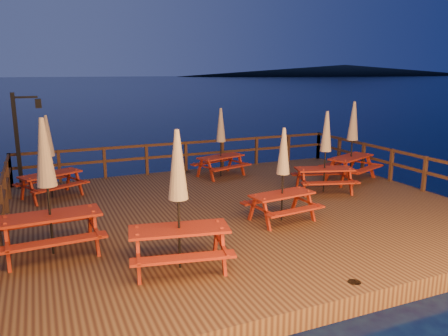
{
  "coord_description": "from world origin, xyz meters",
  "views": [
    {
      "loc": [
        -4.92,
        -10.21,
        4.08
      ],
      "look_at": [
        -0.29,
        0.6,
        1.42
      ],
      "focal_mm": 35.0,
      "sensor_mm": 36.0,
      "label": 1
    }
  ],
  "objects_px": {
    "picnic_table_0": "(352,140)",
    "picnic_table_1": "(325,151)",
    "picnic_table_2": "(283,173)",
    "lamp_post": "(22,132)"
  },
  "relations": [
    {
      "from": "picnic_table_0",
      "to": "picnic_table_1",
      "type": "bearing_deg",
      "value": -173.94
    },
    {
      "from": "picnic_table_2",
      "to": "lamp_post",
      "type": "bearing_deg",
      "value": 128.25
    },
    {
      "from": "picnic_table_0",
      "to": "picnic_table_2",
      "type": "xyz_separation_m",
      "value": [
        -4.3,
        -2.71,
        -0.17
      ]
    },
    {
      "from": "picnic_table_0",
      "to": "picnic_table_1",
      "type": "xyz_separation_m",
      "value": [
        -1.78,
        -0.96,
        -0.09
      ]
    },
    {
      "from": "lamp_post",
      "to": "picnic_table_2",
      "type": "height_order",
      "value": "lamp_post"
    },
    {
      "from": "picnic_table_0",
      "to": "picnic_table_1",
      "type": "height_order",
      "value": "picnic_table_0"
    },
    {
      "from": "picnic_table_0",
      "to": "picnic_table_1",
      "type": "relative_size",
      "value": 1.07
    },
    {
      "from": "picnic_table_0",
      "to": "picnic_table_1",
      "type": "distance_m",
      "value": 2.03
    },
    {
      "from": "picnic_table_1",
      "to": "picnic_table_2",
      "type": "bearing_deg",
      "value": -128.17
    },
    {
      "from": "lamp_post",
      "to": "picnic_table_0",
      "type": "relative_size",
      "value": 1.14
    }
  ]
}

